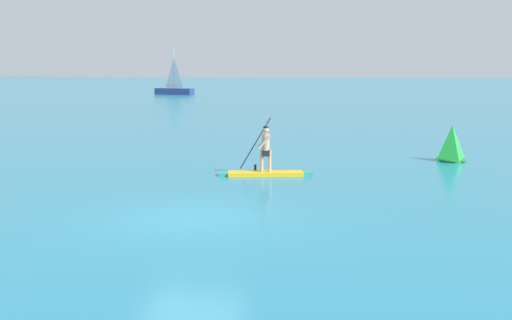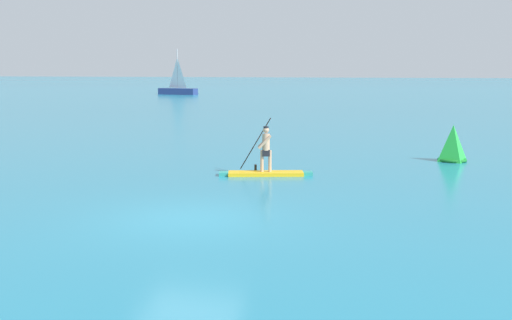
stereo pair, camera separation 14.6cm
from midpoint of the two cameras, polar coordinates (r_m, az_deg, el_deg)
The scene contains 4 objects.
ground at distance 15.96m, azimuth -6.07°, elevation -5.21°, with size 440.00×440.00×0.00m, color teal.
paddleboarder_mid_center at distance 22.14m, azimuth 0.62°, elevation -0.56°, with size 3.24×1.31×1.98m.
race_marker_buoy at distance 26.60m, azimuth 16.83°, elevation 1.30°, with size 1.23×1.23×1.45m.
sailboat_left_horizon at distance 88.89m, azimuth -7.31°, elevation 6.27°, with size 5.69×2.40×6.20m.
Camera 1 is at (4.97, -14.70, 3.70)m, focal length 45.03 mm.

